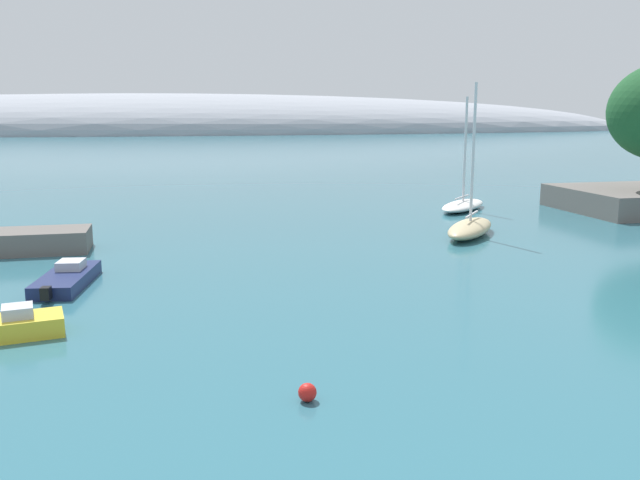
{
  "coord_description": "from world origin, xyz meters",
  "views": [
    {
      "loc": [
        -5.25,
        -6.41,
        7.62
      ],
      "look_at": [
        1.71,
        24.13,
        1.61
      ],
      "focal_mm": 37.7,
      "sensor_mm": 36.0,
      "label": 1
    }
  ],
  "objects": [
    {
      "name": "sailboat_sand_mid_mooring",
      "position": [
        12.95,
        31.52,
        0.57
      ],
      "size": [
        5.99,
        6.75,
        9.34
      ],
      "rotation": [
        0.0,
        0.0,
        4.04
      ],
      "color": "#C6B284",
      "rests_on": "water"
    },
    {
      "name": "motorboat_navy_outer",
      "position": [
        -9.8,
        24.34,
        0.33
      ],
      "size": [
        2.54,
        5.78,
        0.98
      ],
      "rotation": [
        0.0,
        0.0,
        1.43
      ],
      "color": "navy",
      "rests_on": "water"
    },
    {
      "name": "sailboat_white_near_shore",
      "position": [
        17.3,
        42.04,
        0.46
      ],
      "size": [
        6.53,
        6.79,
        8.73
      ],
      "rotation": [
        0.0,
        0.0,
        0.83
      ],
      "color": "white",
      "rests_on": "water"
    },
    {
      "name": "distant_ridge",
      "position": [
        -0.59,
        253.29,
        0.0
      ],
      "size": [
        374.68,
        83.21,
        28.42
      ],
      "primitive_type": "ellipsoid",
      "color": "#999EA8",
      "rests_on": "ground"
    },
    {
      "name": "mooring_buoy_red",
      "position": [
        -1.84,
        10.05,
        0.25
      ],
      "size": [
        0.5,
        0.5,
        0.5
      ],
      "primitive_type": "sphere",
      "color": "red",
      "rests_on": "water"
    }
  ]
}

